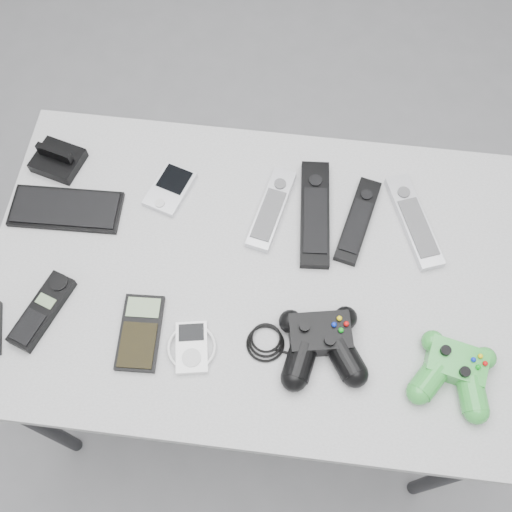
# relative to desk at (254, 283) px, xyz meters

# --- Properties ---
(floor) EXTENTS (3.50, 3.50, 0.00)m
(floor) POSITION_rel_desk_xyz_m (-0.05, 0.10, -0.65)
(floor) COLOR slate
(floor) RESTS_ON ground
(desk) EXTENTS (1.06, 0.68, 0.71)m
(desk) POSITION_rel_desk_xyz_m (0.00, 0.00, 0.00)
(desk) COLOR gray
(desk) RESTS_ON floor
(pda_keyboard) EXTENTS (0.23, 0.10, 0.01)m
(pda_keyboard) POSITION_rel_desk_xyz_m (-0.40, 0.09, 0.07)
(pda_keyboard) COLOR black
(pda_keyboard) RESTS_ON desk
(dock_bracket) EXTENTS (0.11, 0.11, 0.05)m
(dock_bracket) POSITION_rel_desk_xyz_m (-0.45, 0.20, 0.09)
(dock_bracket) COLOR black
(dock_bracket) RESTS_ON desk
(pda) EXTENTS (0.10, 0.13, 0.02)m
(pda) POSITION_rel_desk_xyz_m (-0.20, 0.16, 0.07)
(pda) COLOR silver
(pda) RESTS_ON desk
(remote_silver_a) EXTENTS (0.09, 0.20, 0.02)m
(remote_silver_a) POSITION_rel_desk_xyz_m (0.02, 0.14, 0.07)
(remote_silver_a) COLOR silver
(remote_silver_a) RESTS_ON desk
(remote_black_a) EXTENTS (0.09, 0.20, 0.02)m
(remote_black_a) POSITION_rel_desk_xyz_m (0.20, 0.13, 0.07)
(remote_black_a) COLOR black
(remote_black_a) RESTS_ON desk
(remote_black_b) EXTENTS (0.08, 0.25, 0.02)m
(remote_black_b) POSITION_rel_desk_xyz_m (0.11, 0.14, 0.07)
(remote_black_b) COLOR black
(remote_black_b) RESTS_ON desk
(remote_silver_b) EXTENTS (0.12, 0.22, 0.02)m
(remote_silver_b) POSITION_rel_desk_xyz_m (0.31, 0.15, 0.07)
(remote_silver_b) COLOR silver
(remote_silver_b) RESTS_ON desk
(cordless_handset) EXTENTS (0.10, 0.16, 0.02)m
(cordless_handset) POSITION_rel_desk_xyz_m (-0.39, -0.14, 0.07)
(cordless_handset) COLOR black
(cordless_handset) RESTS_ON desk
(calculator) EXTENTS (0.08, 0.15, 0.01)m
(calculator) POSITION_rel_desk_xyz_m (-0.20, -0.15, 0.07)
(calculator) COLOR black
(calculator) RESTS_ON desk
(mp3_player) EXTENTS (0.11, 0.11, 0.02)m
(mp3_player) POSITION_rel_desk_xyz_m (-0.10, -0.17, 0.07)
(mp3_player) COLOR white
(mp3_player) RESTS_ON desk
(controller_black) EXTENTS (0.30, 0.22, 0.05)m
(controller_black) POSITION_rel_desk_xyz_m (0.14, -0.14, 0.09)
(controller_black) COLOR black
(controller_black) RESTS_ON desk
(controller_green) EXTENTS (0.18, 0.18, 0.05)m
(controller_green) POSITION_rel_desk_xyz_m (0.38, -0.16, 0.09)
(controller_green) COLOR #248635
(controller_green) RESTS_ON desk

